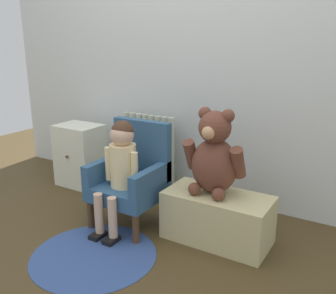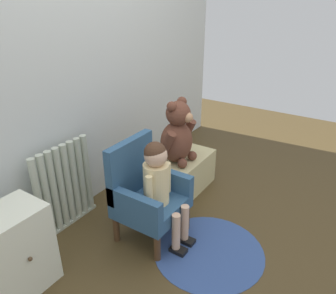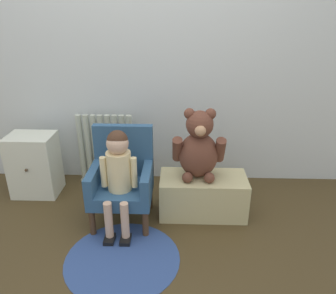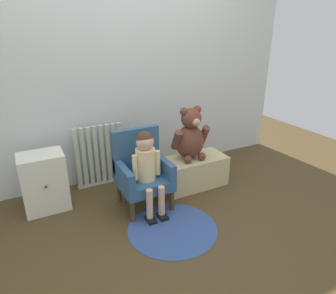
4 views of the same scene
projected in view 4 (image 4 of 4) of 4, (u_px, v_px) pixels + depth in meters
name	position (u px, v px, depth m)	size (l,w,h in m)	color
ground_plane	(179.00, 225.00, 2.47)	(6.00, 6.00, 0.00)	#46361C
back_wall	(125.00, 62.00, 2.94)	(3.80, 0.05, 2.40)	silver
radiator	(100.00, 156.00, 3.01)	(0.50, 0.05, 0.63)	beige
small_dresser	(44.00, 182.00, 2.62)	(0.37, 0.30, 0.52)	silver
child_armchair	(142.00, 171.00, 2.66)	(0.43, 0.41, 0.69)	#2F557A
child_figure	(147.00, 161.00, 2.52)	(0.25, 0.35, 0.73)	beige
low_bench	(194.00, 172.00, 3.04)	(0.65, 0.32, 0.31)	#C4B882
large_teddy_bear	(190.00, 136.00, 2.90)	(0.38, 0.27, 0.52)	brown
floor_rug	(172.00, 228.00, 2.43)	(0.73, 0.73, 0.01)	#314C87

